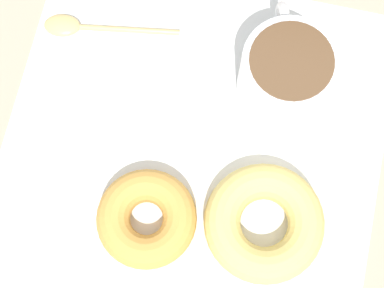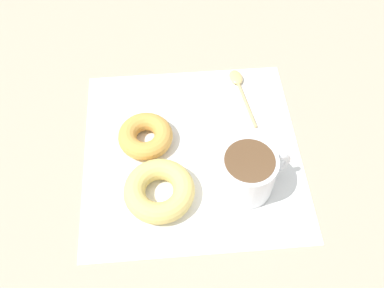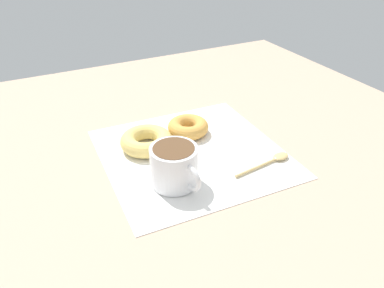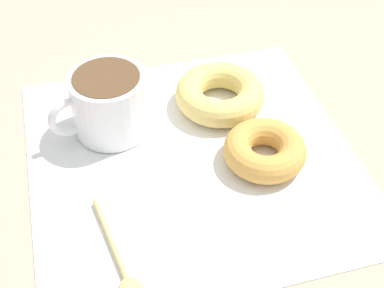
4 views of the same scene
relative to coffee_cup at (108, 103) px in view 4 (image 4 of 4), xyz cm
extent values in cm
cube|color=tan|center=(-7.03, 8.78, -5.18)|extent=(120.00, 120.00, 2.00)
cube|color=white|center=(-7.70, 7.35, -4.03)|extent=(36.90, 36.90, 0.30)
cylinder|color=white|center=(-0.17, -0.04, -0.19)|extent=(8.65, 8.65, 7.38)
cylinder|color=brown|center=(-0.17, -0.04, 3.30)|extent=(7.45, 7.45, 0.60)
torus|color=white|center=(4.45, 0.99, -0.19)|extent=(5.11, 1.97, 5.03)
torus|color=gold|center=(-15.16, 10.15, -2.34)|extent=(9.13, 9.13, 3.08)
torus|color=#E5C66B|center=(-13.64, -0.35, -2.22)|extent=(10.93, 10.93, 3.32)
cylinder|color=#D8B772|center=(3.13, 16.02, -3.60)|extent=(1.87, 10.65, 0.56)
camera|label=1|loc=(-22.26, 4.66, 55.29)|focal=60.00mm
camera|label=2|loc=(-12.21, -31.17, 55.86)|focal=40.00mm
camera|label=3|loc=(50.23, -21.86, 38.68)|focal=35.00mm
camera|label=4|loc=(4.54, 47.23, 38.87)|focal=50.00mm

